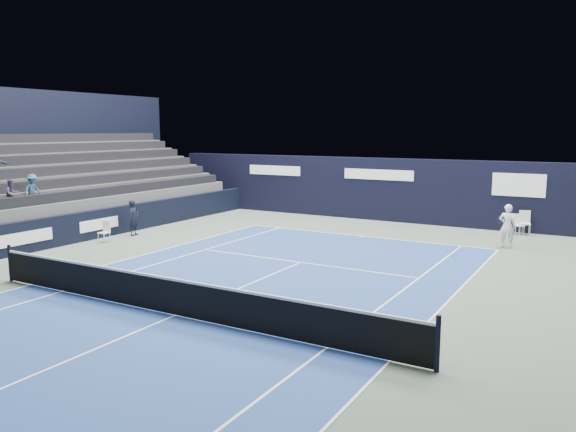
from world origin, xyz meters
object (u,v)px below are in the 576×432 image
tennis_net (174,296)px  tennis_player (507,226)px  folding_chair_back_a (519,221)px  line_judge_chair (105,230)px  folding_chair_back_b (525,221)px

tennis_net → tennis_player: size_ratio=7.64×
folding_chair_back_a → line_judge_chair: 17.41m
folding_chair_back_b → tennis_net: (-5.88, -15.82, -0.08)m
line_judge_chair → tennis_player: tennis_player is taller
line_judge_chair → tennis_net: 10.21m
line_judge_chair → tennis_net: bearing=-38.0°
line_judge_chair → tennis_player: 15.82m
folding_chair_back_a → tennis_player: size_ratio=0.54×
folding_chair_back_b → tennis_player: bearing=-106.6°
tennis_net → tennis_player: tennis_player is taller
folding_chair_back_b → tennis_net: bearing=-123.1°
folding_chair_back_a → tennis_net: size_ratio=0.07×
line_judge_chair → folding_chair_back_b: bearing=30.5°
line_judge_chair → tennis_player: size_ratio=0.50×
tennis_net → folding_chair_back_b: bearing=69.6°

